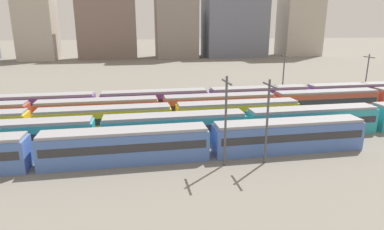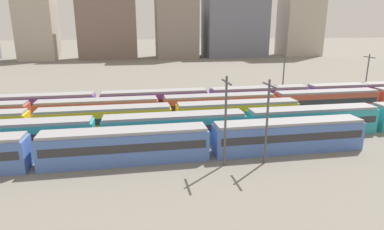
# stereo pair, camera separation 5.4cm
# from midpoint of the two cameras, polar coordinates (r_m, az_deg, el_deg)

# --- Properties ---
(ground_plane) EXTENTS (600.00, 600.00, 0.00)m
(ground_plane) POSITION_cam_midpoint_polar(r_m,az_deg,el_deg) (48.15, -24.97, -3.51)
(ground_plane) COLOR slate
(train_track_0) EXTENTS (55.80, 3.06, 3.75)m
(train_track_0) POSITION_cam_midpoint_polar(r_m,az_deg,el_deg) (36.04, -11.61, -5.29)
(train_track_0) COLOR #4C70BC
(train_track_0) RESTS_ON ground_plane
(train_track_1) EXTENTS (93.60, 3.06, 3.75)m
(train_track_1) POSITION_cam_midpoint_polar(r_m,az_deg,el_deg) (47.31, 20.31, -0.91)
(train_track_1) COLOR teal
(train_track_1) RESTS_ON ground_plane
(train_track_2) EXTENTS (55.80, 3.06, 3.75)m
(train_track_2) POSITION_cam_midpoint_polar(r_m,az_deg,el_deg) (46.09, -15.01, -0.88)
(train_track_2) COLOR yellow
(train_track_2) RESTS_ON ground_plane
(train_track_3) EXTENTS (112.50, 3.06, 3.75)m
(train_track_3) POSITION_cam_midpoint_polar(r_m,az_deg,el_deg) (55.80, 14.19, 2.01)
(train_track_3) COLOR #BC4C38
(train_track_3) RESTS_ON ground_plane
(train_track_4) EXTENTS (74.70, 3.06, 3.75)m
(train_track_4) POSITION_cam_midpoint_polar(r_m,az_deg,el_deg) (57.42, 2.88, 2.85)
(train_track_4) COLOR #6B429E
(train_track_4) RESTS_ON ground_plane
(catenary_pole_0) EXTENTS (0.24, 3.20, 9.63)m
(catenary_pole_0) POSITION_cam_midpoint_polar(r_m,az_deg,el_deg) (33.60, 5.90, -0.38)
(catenary_pole_0) COLOR #4C4C51
(catenary_pole_0) RESTS_ON ground_plane
(catenary_pole_1) EXTENTS (0.24, 3.20, 9.44)m
(catenary_pole_1) POSITION_cam_midpoint_polar(r_m,az_deg,el_deg) (64.73, 15.73, 6.76)
(catenary_pole_1) COLOR #4C4C51
(catenary_pole_1) RESTS_ON ground_plane
(catenary_pole_2) EXTENTS (0.24, 3.20, 9.20)m
(catenary_pole_2) POSITION_cam_midpoint_polar(r_m,az_deg,el_deg) (34.92, 13.06, -0.47)
(catenary_pole_2) COLOR #4C4C51
(catenary_pole_2) RESTS_ON ground_plane
(catenary_pole_3) EXTENTS (0.24, 3.20, 8.98)m
(catenary_pole_3) POSITION_cam_midpoint_polar(r_m,az_deg,el_deg) (74.00, 28.33, 6.34)
(catenary_pole_3) COLOR #4C4C51
(catenary_pole_3) RESTS_ON ground_plane
(distant_building_2) EXTENTS (24.67, 12.09, 28.13)m
(distant_building_2) POSITION_cam_midpoint_polar(r_m,az_deg,el_deg) (150.55, -14.70, 14.92)
(distant_building_2) COLOR #7A665B
(distant_building_2) RESTS_ON ground_plane
(distant_building_3) EXTENTS (18.15, 16.43, 41.57)m
(distant_building_3) POSITION_cam_midpoint_polar(r_m,az_deg,el_deg) (151.62, -2.87, 17.93)
(distant_building_3) COLOR gray
(distant_building_3) RESTS_ON ground_plane
(distant_building_4) EXTENTS (27.74, 18.36, 27.45)m
(distant_building_4) POSITION_cam_midpoint_polar(r_m,az_deg,el_deg) (157.39, 7.40, 15.17)
(distant_building_4) COLOR slate
(distant_building_4) RESTS_ON ground_plane
(distant_building_5) EXTENTS (18.50, 13.83, 51.06)m
(distant_building_5) POSITION_cam_midpoint_polar(r_m,az_deg,el_deg) (170.50, 18.74, 18.51)
(distant_building_5) COLOR #B2A899
(distant_building_5) RESTS_ON ground_plane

